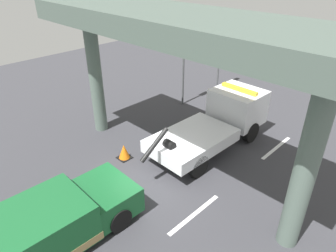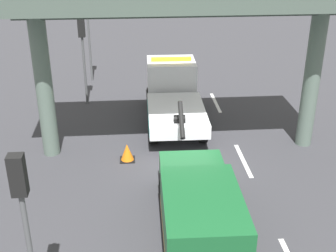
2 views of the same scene
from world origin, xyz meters
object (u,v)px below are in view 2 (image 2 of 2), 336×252
object	(u,v)px
traffic_light_mid	(88,21)
traffic_cone_orange	(127,153)
tow_truck_white	(173,92)
traffic_light_far	(82,42)
towed_van_green	(200,208)
traffic_light_near	(23,205)

from	to	relation	value
traffic_light_mid	traffic_cone_orange	size ratio (longest dim) A/B	6.81
tow_truck_white	traffic_light_far	world-z (taller)	traffic_light_far
traffic_light_mid	traffic_light_far	bearing A→B (deg)	-180.00
traffic_light_far	traffic_cone_orange	world-z (taller)	traffic_light_far
tow_truck_white	towed_van_green	xyz separation A→B (m)	(-8.55, 0.01, -0.42)
traffic_light_far	traffic_cone_orange	bearing A→B (deg)	-161.65
traffic_light_near	traffic_light_far	world-z (taller)	traffic_light_near
traffic_light_mid	traffic_cone_orange	xyz separation A→B (m)	(-9.62, -2.03, -3.06)
towed_van_green	traffic_cone_orange	xyz separation A→B (m)	(4.48, 2.14, -0.45)
traffic_light_far	traffic_light_mid	bearing A→B (deg)	0.00
traffic_light_near	traffic_light_mid	xyz separation A→B (m)	(17.00, 0.00, 0.23)
tow_truck_white	traffic_light_far	distance (m)	5.04
traffic_cone_orange	tow_truck_white	bearing A→B (deg)	-27.93
tow_truck_white	traffic_light_mid	world-z (taller)	traffic_light_mid
tow_truck_white	traffic_light_near	distance (m)	12.34
traffic_light_mid	traffic_light_near	bearing A→B (deg)	180.00
traffic_light_mid	traffic_cone_orange	bearing A→B (deg)	-168.08
traffic_light_mid	towed_van_green	bearing A→B (deg)	-163.53
towed_van_green	traffic_light_mid	bearing A→B (deg)	16.47
traffic_light_near	traffic_light_far	size ratio (longest dim) A/B	1.01
tow_truck_white	traffic_light_far	size ratio (longest dim) A/B	1.70
traffic_light_near	traffic_light_mid	world-z (taller)	traffic_light_mid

